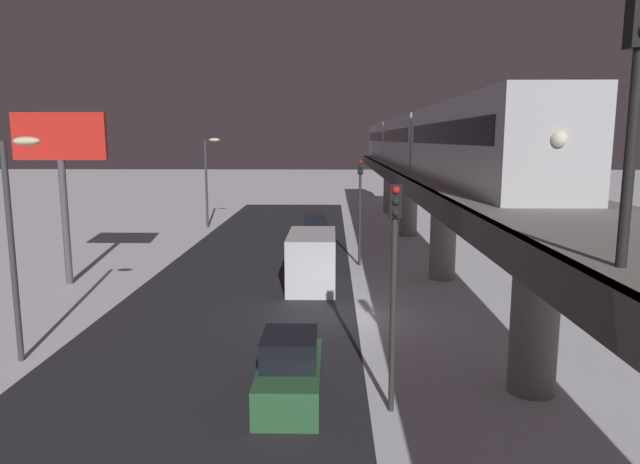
{
  "coord_description": "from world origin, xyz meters",
  "views": [
    {
      "loc": [
        -0.24,
        23.56,
        7.57
      ],
      "look_at": [
        0.49,
        -11.78,
        1.8
      ],
      "focal_mm": 32.08,
      "sensor_mm": 36.0,
      "label": 1
    }
  ],
  "objects_px": {
    "rail_signal": "(638,76)",
    "commercial_billboard": "(61,154)",
    "sedan_green": "(290,373)",
    "subway_train": "(413,140)",
    "box_truck": "(312,257)",
    "traffic_light_mid": "(360,196)",
    "sedan_black": "(316,230)",
    "traffic_light_near": "(394,265)"
  },
  "relations": [
    {
      "from": "rail_signal",
      "to": "commercial_billboard",
      "type": "bearing_deg",
      "value": -49.0
    },
    {
      "from": "sedan_green",
      "to": "commercial_billboard",
      "type": "relative_size",
      "value": 0.46
    },
    {
      "from": "subway_train",
      "to": "box_truck",
      "type": "relative_size",
      "value": 7.5
    },
    {
      "from": "sedan_green",
      "to": "subway_train",
      "type": "bearing_deg",
      "value": 75.11
    },
    {
      "from": "traffic_light_mid",
      "to": "commercial_billboard",
      "type": "height_order",
      "value": "commercial_billboard"
    },
    {
      "from": "sedan_black",
      "to": "rail_signal",
      "type": "bearing_deg",
      "value": -80.92
    },
    {
      "from": "sedan_black",
      "to": "traffic_light_near",
      "type": "distance_m",
      "value": 27.81
    },
    {
      "from": "sedan_black",
      "to": "box_truck",
      "type": "relative_size",
      "value": 0.62
    },
    {
      "from": "commercial_billboard",
      "to": "rail_signal",
      "type": "bearing_deg",
      "value": 131.0
    },
    {
      "from": "sedan_black",
      "to": "traffic_light_near",
      "type": "relative_size",
      "value": 0.72
    },
    {
      "from": "traffic_light_near",
      "to": "commercial_billboard",
      "type": "height_order",
      "value": "commercial_billboard"
    },
    {
      "from": "sedan_green",
      "to": "commercial_billboard",
      "type": "bearing_deg",
      "value": 133.55
    },
    {
      "from": "traffic_light_mid",
      "to": "traffic_light_near",
      "type": "bearing_deg",
      "value": 90.0
    },
    {
      "from": "box_truck",
      "to": "commercial_billboard",
      "type": "relative_size",
      "value": 0.83
    },
    {
      "from": "traffic_light_mid",
      "to": "commercial_billboard",
      "type": "xyz_separation_m",
      "value": [
        15.55,
        4.74,
        2.63
      ]
    },
    {
      "from": "box_truck",
      "to": "commercial_billboard",
      "type": "distance_m",
      "value": 13.99
    },
    {
      "from": "traffic_light_mid",
      "to": "sedan_green",
      "type": "bearing_deg",
      "value": 80.87
    },
    {
      "from": "traffic_light_mid",
      "to": "commercial_billboard",
      "type": "relative_size",
      "value": 0.72
    },
    {
      "from": "sedan_green",
      "to": "traffic_light_near",
      "type": "bearing_deg",
      "value": -14.18
    },
    {
      "from": "subway_train",
      "to": "rail_signal",
      "type": "bearing_deg",
      "value": 87.06
    },
    {
      "from": "box_truck",
      "to": "traffic_light_mid",
      "type": "xyz_separation_m",
      "value": [
        -2.7,
        -4.13,
        2.85
      ]
    },
    {
      "from": "rail_signal",
      "to": "box_truck",
      "type": "xyz_separation_m",
      "value": [
        5.27,
        -21.46,
        -7.08
      ]
    },
    {
      "from": "subway_train",
      "to": "sedan_green",
      "type": "height_order",
      "value": "subway_train"
    },
    {
      "from": "rail_signal",
      "to": "sedan_black",
      "type": "height_order",
      "value": "rail_signal"
    },
    {
      "from": "subway_train",
      "to": "rail_signal",
      "type": "xyz_separation_m",
      "value": [
        1.79,
        34.86,
        0.95
      ]
    },
    {
      "from": "rail_signal",
      "to": "traffic_light_mid",
      "type": "relative_size",
      "value": 0.62
    },
    {
      "from": "traffic_light_near",
      "to": "subway_train",
      "type": "bearing_deg",
      "value": -98.84
    },
    {
      "from": "rail_signal",
      "to": "sedan_black",
      "type": "distance_m",
      "value": 35.53
    },
    {
      "from": "sedan_green",
      "to": "traffic_light_mid",
      "type": "distance_m",
      "value": 18.59
    },
    {
      "from": "rail_signal",
      "to": "box_truck",
      "type": "height_order",
      "value": "rail_signal"
    },
    {
      "from": "traffic_light_mid",
      "to": "sedan_black",
      "type": "bearing_deg",
      "value": -71.51
    },
    {
      "from": "subway_train",
      "to": "traffic_light_near",
      "type": "relative_size",
      "value": 8.67
    },
    {
      "from": "sedan_black",
      "to": "sedan_green",
      "type": "bearing_deg",
      "value": -90.0
    },
    {
      "from": "traffic_light_mid",
      "to": "commercial_billboard",
      "type": "distance_m",
      "value": 16.47
    },
    {
      "from": "subway_train",
      "to": "traffic_light_mid",
      "type": "bearing_deg",
      "value": 64.79
    },
    {
      "from": "sedan_green",
      "to": "box_truck",
      "type": "relative_size",
      "value": 0.56
    },
    {
      "from": "box_truck",
      "to": "traffic_light_mid",
      "type": "distance_m",
      "value": 5.7
    },
    {
      "from": "rail_signal",
      "to": "subway_train",
      "type": "bearing_deg",
      "value": -92.94
    },
    {
      "from": "box_truck",
      "to": "traffic_light_near",
      "type": "distance_m",
      "value": 15.17
    },
    {
      "from": "box_truck",
      "to": "sedan_black",
      "type": "bearing_deg",
      "value": -89.1
    },
    {
      "from": "sedan_black",
      "to": "commercial_billboard",
      "type": "xyz_separation_m",
      "value": [
        12.65,
        13.41,
        6.03
      ]
    },
    {
      "from": "subway_train",
      "to": "traffic_light_mid",
      "type": "xyz_separation_m",
      "value": [
        4.36,
        9.27,
        -3.29
      ]
    }
  ]
}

